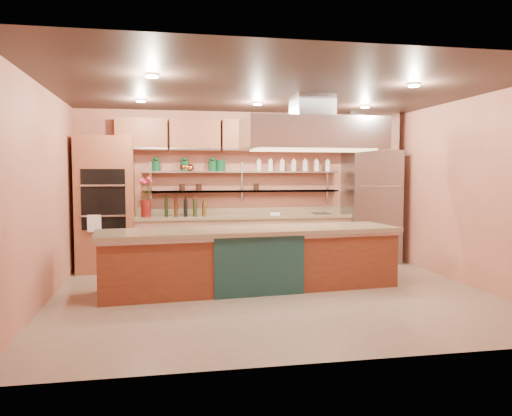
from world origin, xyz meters
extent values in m
cube|color=gray|center=(0.00, 0.00, -0.01)|extent=(6.00, 5.00, 0.02)
cube|color=black|center=(0.00, 0.00, 2.80)|extent=(6.00, 5.00, 0.02)
cube|color=#C1735B|center=(0.00, 2.50, 1.40)|extent=(6.00, 0.04, 2.80)
cube|color=#C1735B|center=(0.00, -2.50, 1.40)|extent=(6.00, 0.04, 2.80)
cube|color=#C1735B|center=(-3.00, 0.00, 1.40)|extent=(0.04, 5.00, 2.80)
cube|color=#C1735B|center=(3.00, 0.00, 1.40)|extent=(0.04, 5.00, 2.80)
cube|color=#965236|center=(-2.45, 2.18, 1.15)|extent=(0.95, 0.64, 2.30)
cube|color=gray|center=(2.35, 2.14, 1.05)|extent=(0.95, 0.72, 2.10)
cube|color=#9E785F|center=(-0.05, 2.20, 0.47)|extent=(3.84, 0.64, 0.93)
cube|color=#ACAFB3|center=(-0.05, 2.37, 1.35)|extent=(3.60, 0.26, 0.03)
cube|color=#ACAFB3|center=(-0.05, 2.37, 1.70)|extent=(3.60, 0.26, 0.03)
cube|color=#965236|center=(0.00, 2.32, 2.35)|extent=(4.60, 0.36, 0.55)
cube|color=#ACAFB3|center=(0.65, 0.40, 2.25)|extent=(2.00, 1.00, 0.45)
cube|color=#FFE5A5|center=(0.00, 0.20, 2.77)|extent=(4.00, 2.80, 0.02)
cube|color=brown|center=(-0.25, 0.40, 0.44)|extent=(4.30, 1.27, 0.88)
cylinder|color=maroon|center=(-1.78, 2.15, 1.07)|extent=(0.17, 0.17, 0.28)
cube|color=black|center=(-1.10, 2.15, 1.06)|extent=(0.78, 0.24, 0.25)
cube|color=white|center=(0.50, 2.15, 0.98)|extent=(0.21, 0.18, 0.10)
cylinder|color=white|center=(1.46, 2.25, 1.03)|extent=(0.04, 0.04, 0.21)
ellipsoid|color=#B45D29|center=(-1.01, 2.37, 1.78)|extent=(0.19, 0.19, 0.13)
cylinder|color=#0E4324|center=(-0.45, 2.37, 1.81)|extent=(0.18, 0.18, 0.20)
camera|label=1|loc=(-1.51, -6.63, 1.68)|focal=35.00mm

